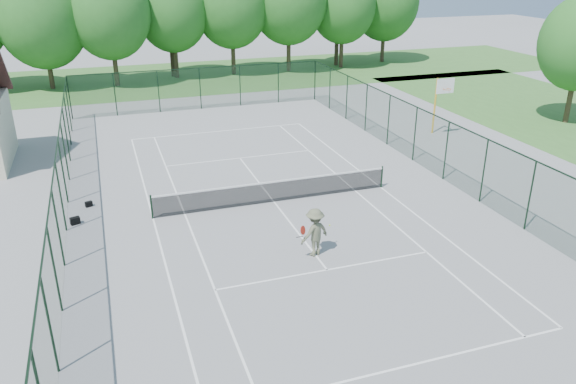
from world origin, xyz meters
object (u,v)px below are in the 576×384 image
at_px(tennis_net, 274,190).
at_px(tennis_player, 315,232).
at_px(basketball_goal, 441,95).
at_px(sports_bag_a, 75,221).

distance_m(tennis_net, tennis_player, 5.20).
xyz_separation_m(tennis_net, basketball_goal, (12.86, 6.68, 1.99)).
distance_m(basketball_goal, tennis_player, 17.59).
distance_m(basketball_goal, sports_bag_a, 22.52).
distance_m(tennis_net, sports_bag_a, 8.68).
relative_size(tennis_net, tennis_player, 5.86).
bearing_deg(sports_bag_a, basketball_goal, -1.37).
bearing_deg(tennis_player, basketball_goal, 42.64).
relative_size(tennis_net, sports_bag_a, 28.68).
bearing_deg(tennis_net, tennis_player, -90.25).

